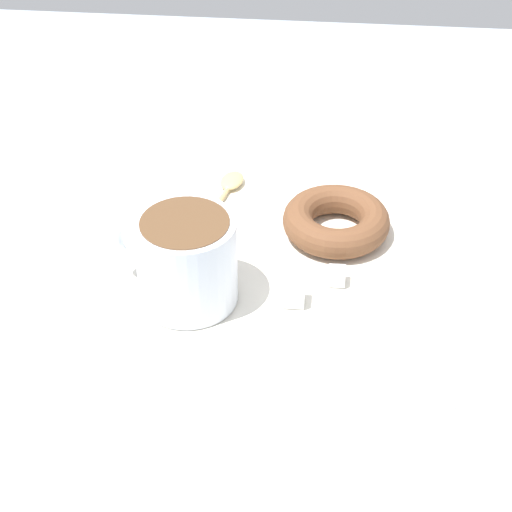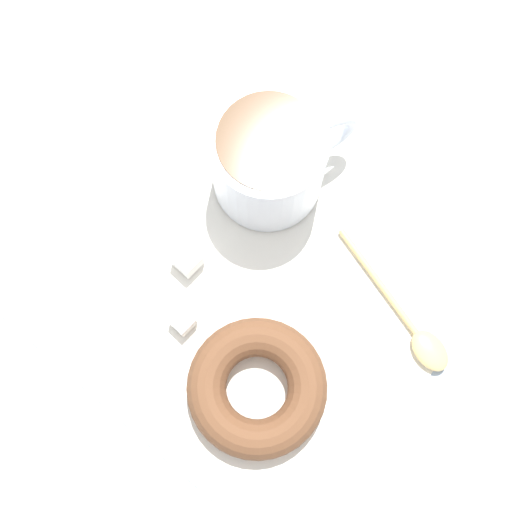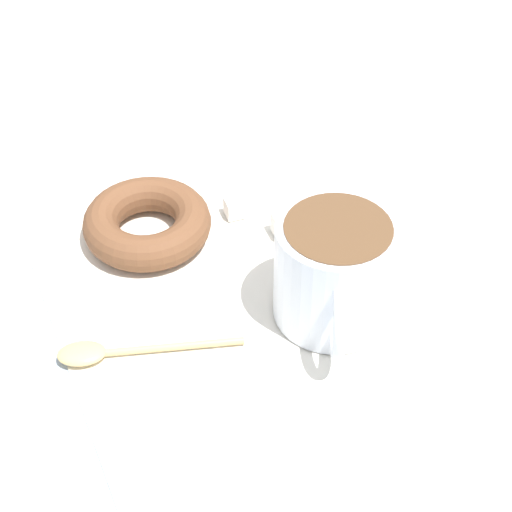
{
  "view_description": "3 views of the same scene",
  "coord_description": "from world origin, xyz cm",
  "px_view_note": "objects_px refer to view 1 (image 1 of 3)",
  "views": [
    {
      "loc": [
        -6.65,
        64.2,
        52.24
      ],
      "look_at": [
        -0.53,
        1.07,
        2.3
      ],
      "focal_mm": 60.0,
      "sensor_mm": 36.0,
      "label": 1
    },
    {
      "loc": [
        -10.63,
        -8.45,
        57.13
      ],
      "look_at": [
        -0.53,
        1.07,
        2.3
      ],
      "focal_mm": 50.0,
      "sensor_mm": 36.0,
      "label": 2
    },
    {
      "loc": [
        46.67,
        -15.6,
        48.62
      ],
      "look_at": [
        -0.53,
        1.07,
        2.3
      ],
      "focal_mm": 60.0,
      "sensor_mm": 36.0,
      "label": 3
    }
  ],
  "objects_px": {
    "spoon": "(226,191)",
    "sugar_cube_extra": "(337,276)",
    "donut": "(336,221)",
    "coffee_cup": "(185,259)",
    "sugar_cube": "(294,294)"
  },
  "relations": [
    {
      "from": "donut",
      "to": "spoon",
      "type": "distance_m",
      "value": 0.13
    },
    {
      "from": "sugar_cube_extra",
      "to": "coffee_cup",
      "type": "bearing_deg",
      "value": 13.77
    },
    {
      "from": "coffee_cup",
      "to": "sugar_cube_extra",
      "type": "xyz_separation_m",
      "value": [
        -0.14,
        -0.03,
        -0.04
      ]
    },
    {
      "from": "coffee_cup",
      "to": "sugar_cube_extra",
      "type": "height_order",
      "value": "coffee_cup"
    },
    {
      "from": "coffee_cup",
      "to": "donut",
      "type": "relative_size",
      "value": 1.11
    },
    {
      "from": "coffee_cup",
      "to": "sugar_cube_extra",
      "type": "distance_m",
      "value": 0.15
    },
    {
      "from": "sugar_cube",
      "to": "donut",
      "type": "bearing_deg",
      "value": -107.67
    },
    {
      "from": "donut",
      "to": "sugar_cube",
      "type": "height_order",
      "value": "donut"
    },
    {
      "from": "spoon",
      "to": "sugar_cube_extra",
      "type": "height_order",
      "value": "sugar_cube_extra"
    },
    {
      "from": "donut",
      "to": "spoon",
      "type": "xyz_separation_m",
      "value": [
        0.12,
        -0.06,
        -0.01
      ]
    },
    {
      "from": "coffee_cup",
      "to": "sugar_cube",
      "type": "distance_m",
      "value": 0.1
    },
    {
      "from": "donut",
      "to": "sugar_cube",
      "type": "distance_m",
      "value": 0.12
    },
    {
      "from": "donut",
      "to": "spoon",
      "type": "bearing_deg",
      "value": -26.54
    },
    {
      "from": "sugar_cube_extra",
      "to": "sugar_cube",
      "type": "bearing_deg",
      "value": 40.28
    },
    {
      "from": "coffee_cup",
      "to": "sugar_cube_extra",
      "type": "bearing_deg",
      "value": -166.23
    }
  ]
}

